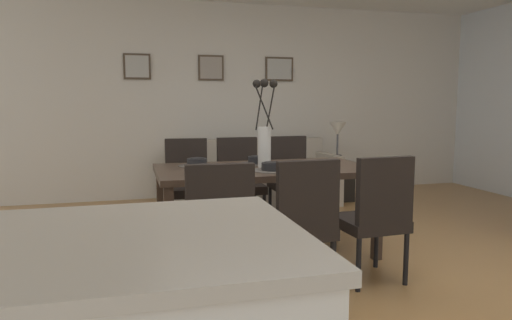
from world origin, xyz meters
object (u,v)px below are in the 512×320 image
centerpiece_vase (264,134)px  table_lamp (338,132)px  dining_chair_near_left (218,225)px  dining_chair_far_right (239,178)px  sofa (252,182)px  dining_chair_near_right (187,180)px  framed_picture_center (211,68)px  bowl_far_right (258,159)px  dining_chair_mid_right (290,175)px  bowl_near_right (197,161)px  side_table (337,180)px  bowl_near_left (205,168)px  dining_table (264,176)px  bowl_far_left (272,166)px  framed_picture_right (279,69)px  dining_chair_mid_left (375,213)px  dining_chair_far_left (301,219)px  framed_picture_left (137,66)px

centerpiece_vase → table_lamp: bearing=50.3°
dining_chair_near_left → dining_chair_far_right: bearing=72.6°
centerpiece_vase → sofa: size_ratio=0.35×
dining_chair_near_right → framed_picture_center: bearing=71.9°
dining_chair_far_right → bowl_far_right: (0.01, -0.66, 0.27)m
dining_chair_near_right → dining_chair_near_left: bearing=-90.7°
dining_chair_mid_right → bowl_near_right: bearing=-147.9°
bowl_far_right → side_table: bowl_far_right is taller
dining_chair_far_right → bowl_near_left: bearing=-115.8°
dining_table → dining_chair_near_left: bearing=-122.0°
centerpiece_vase → bowl_far_left: 0.33m
dining_chair_near_left → bowl_near_left: bearing=87.4°
bowl_far_right → table_lamp: 2.23m
centerpiece_vase → sofa: bearing=78.4°
dining_table → framed_picture_center: (0.00, 2.56, 1.07)m
dining_chair_far_right → centerpiece_vase: centerpiece_vase is taller
dining_chair_near_right → bowl_far_left: bearing=-63.3°
bowl_near_left → sofa: bearing=66.3°
dining_table → dining_chair_mid_right: bearing=58.6°
bowl_far_right → side_table: size_ratio=0.33×
bowl_far_right → sofa: 1.81m
bowl_near_right → side_table: bearing=38.1°
framed_picture_right → dining_chair_mid_left: bearing=-96.6°
framed_picture_right → framed_picture_center: bearing=180.0°
table_lamp → framed_picture_right: bearing=128.2°
bowl_near_right → framed_picture_center: 2.58m
dining_chair_mid_right → bowl_far_left: size_ratio=5.41×
bowl_near_left → bowl_near_right: bearing=90.0°
dining_chair_far_right → bowl_near_right: dining_chair_far_right is taller
bowl_far_left → dining_chair_far_left: bearing=-90.5°
dining_chair_near_right → bowl_near_left: bearing=-89.5°
dining_chair_near_right → framed_picture_right: framed_picture_right is taller
centerpiece_vase → framed_picture_center: size_ratio=2.15×
bowl_far_left → bowl_near_left: bearing=180.0°
bowl_far_right → table_lamp: table_lamp is taller
dining_table → bowl_near_left: 0.59m
centerpiece_vase → table_lamp: centerpiece_vase is taller
bowl_near_left → side_table: bowl_near_left is taller
dining_chair_mid_right → bowl_near_left: (-1.09, -1.12, 0.27)m
bowl_near_right → dining_chair_mid_left: bearing=-44.6°
dining_table → dining_chair_mid_right: 1.07m
dining_chair_mid_right → bowl_near_left: dining_chair_mid_right is taller
dining_chair_far_left → side_table: (1.53, 2.74, -0.25)m
dining_chair_near_left → dining_chair_far_right: same height
centerpiece_vase → bowl_far_right: centerpiece_vase is taller
dining_chair_far_right → sofa: dining_chair_far_right is taller
dining_chair_far_right → side_table: size_ratio=1.77×
dining_chair_near_left → framed_picture_left: bearing=96.4°
dining_chair_far_left → bowl_near_left: (-0.53, 0.68, 0.27)m
dining_chair_mid_left → bowl_far_left: bearing=130.8°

